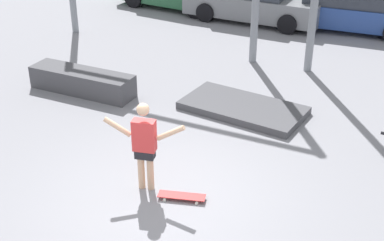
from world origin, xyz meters
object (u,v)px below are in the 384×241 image
(manual_pad, at_px, (243,108))
(parked_car_grey, at_px, (254,0))
(skateboard, at_px, (182,196))
(parked_car_blue, at_px, (349,9))
(skateboarder, at_px, (144,143))
(grind_box, at_px, (82,81))

(manual_pad, relative_size, parked_car_grey, 0.58)
(parked_car_grey, bearing_deg, manual_pad, -70.92)
(skateboard, distance_m, parked_car_grey, 10.40)
(parked_car_blue, bearing_deg, manual_pad, -101.00)
(skateboarder, distance_m, parked_car_blue, 10.64)
(parked_car_grey, bearing_deg, skateboard, -75.64)
(skateboard, distance_m, parked_car_blue, 10.62)
(skateboarder, height_order, skateboard, skateboarder)
(skateboarder, relative_size, parked_car_grey, 0.36)
(grind_box, bearing_deg, parked_car_blue, 58.46)
(grind_box, distance_m, parked_car_grey, 7.47)
(skateboarder, bearing_deg, grind_box, 127.29)
(parked_car_grey, bearing_deg, parked_car_blue, 10.16)
(skateboarder, xyz_separation_m, parked_car_grey, (-1.64, 10.08, -0.25))
(skateboard, distance_m, grind_box, 4.98)
(grind_box, height_order, parked_car_grey, parked_car_grey)
(manual_pad, xyz_separation_m, parked_car_blue, (0.91, 7.04, 0.55))
(skateboard, height_order, parked_car_grey, parked_car_grey)
(skateboarder, relative_size, manual_pad, 0.61)
(manual_pad, height_order, parked_car_blue, parked_car_blue)
(skateboard, relative_size, parked_car_grey, 0.18)
(grind_box, xyz_separation_m, parked_car_grey, (1.73, 7.25, 0.39))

